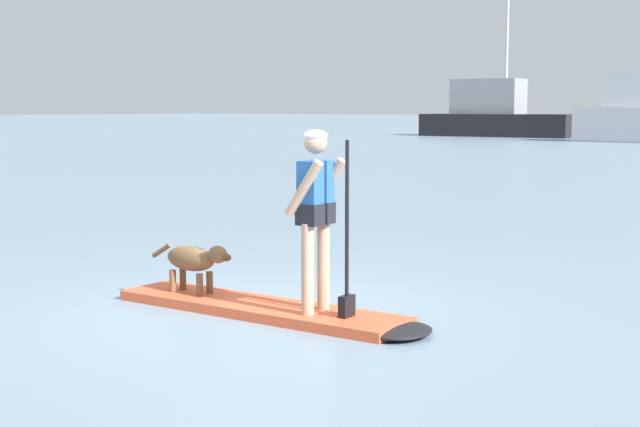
# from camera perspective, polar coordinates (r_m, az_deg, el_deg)

# --- Properties ---
(ground_plane) EXTENTS (400.00, 400.00, 0.00)m
(ground_plane) POSITION_cam_1_polar(r_m,az_deg,el_deg) (9.01, -3.87, -6.30)
(ground_plane) COLOR gray
(paddleboard) EXTENTS (3.50, 0.85, 0.10)m
(paddleboard) POSITION_cam_1_polar(r_m,az_deg,el_deg) (8.86, -2.71, -6.18)
(paddleboard) COLOR #E55933
(paddleboard) RESTS_ON ground_plane
(person_paddler) EXTENTS (0.61, 0.49, 1.72)m
(person_paddler) POSITION_cam_1_polar(r_m,az_deg,el_deg) (8.41, -0.19, 0.39)
(person_paddler) COLOR tan
(person_paddler) RESTS_ON paddleboard
(dog) EXTENTS (1.09, 0.25, 0.53)m
(dog) POSITION_cam_1_polar(r_m,az_deg,el_deg) (9.46, -7.95, -2.93)
(dog) COLOR brown
(dog) RESTS_ON paddleboard
(moored_boat_center) EXTENTS (10.78, 4.17, 11.48)m
(moored_boat_center) POSITION_cam_1_polar(r_m,az_deg,el_deg) (64.05, 10.99, 6.14)
(moored_boat_center) COLOR black
(moored_boat_center) RESTS_ON ground_plane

